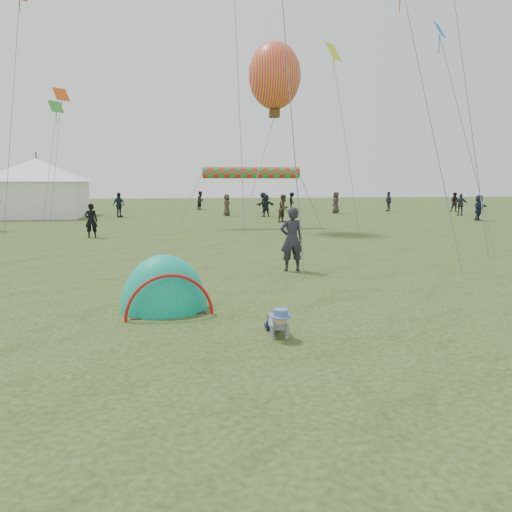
{
  "coord_description": "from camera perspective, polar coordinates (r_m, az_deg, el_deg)",
  "views": [
    {
      "loc": [
        -2.52,
        -8.51,
        2.59
      ],
      "look_at": [
        -0.94,
        1.98,
        1.0
      ],
      "focal_mm": 35.0,
      "sensor_mm": 36.0,
      "label": 1
    }
  ],
  "objects": [
    {
      "name": "diamond_kite_0",
      "position": [
        38.61,
        -21.38,
        16.83
      ],
      "size": [
        1.1,
        1.1,
        0.9
      ],
      "primitive_type": "plane",
      "rotation": [
        1.05,
        0.0,
        0.79
      ],
      "color": "#E65712"
    },
    {
      "name": "diamond_kite_4",
      "position": [
        25.47,
        20.27,
        23.08
      ],
      "size": [
        0.84,
        0.84,
        0.69
      ],
      "primitive_type": "plane",
      "rotation": [
        1.05,
        0.0,
        0.79
      ],
      "color": "#0F84C6"
    },
    {
      "name": "balloon_kite",
      "position": [
        27.25,
        2.14,
        19.49
      ],
      "size": [
        2.7,
        2.7,
        3.79
      ],
      "primitive_type": null,
      "color": "#E89F08"
    },
    {
      "name": "diamond_kite_2",
      "position": [
        30.78,
        8.85,
        22.08
      ],
      "size": [
        1.26,
        1.26,
        1.03
      ],
      "primitive_type": "plane",
      "rotation": [
        1.05,
        0.0,
        0.79
      ],
      "color": "yellow"
    },
    {
      "name": "popup_tent",
      "position": [
        10.38,
        -10.4,
        -6.07
      ],
      "size": [
        2.0,
        1.75,
        2.28
      ],
      "primitive_type": "ellipsoid",
      "rotation": [
        0.0,
        0.0,
        0.19
      ],
      "color": "#008666",
      "rests_on": "ground"
    },
    {
      "name": "standing_adult",
      "position": [
        14.45,
        4.11,
        1.91
      ],
      "size": [
        0.69,
        0.46,
        1.86
      ],
      "primitive_type": "imported",
      "rotation": [
        0.0,
        0.0,
        3.12
      ],
      "color": "#26232E",
      "rests_on": "ground"
    },
    {
      "name": "event_marquee",
      "position": [
        39.81,
        -23.65,
        7.36
      ],
      "size": [
        6.71,
        6.71,
        4.53
      ],
      "primitive_type": null,
      "rotation": [
        0.0,
        0.0,
        0.02
      ],
      "color": "white",
      "rests_on": "ground"
    },
    {
      "name": "crowd_person_2",
      "position": [
        37.56,
        -15.4,
        5.65
      ],
      "size": [
        1.01,
        1.09,
        1.8
      ],
      "primitive_type": "imported",
      "rotation": [
        0.0,
        0.0,
        0.87
      ],
      "color": "#1F2B34",
      "rests_on": "ground"
    },
    {
      "name": "crowd_person_4",
      "position": [
        37.89,
        -3.37,
        5.84
      ],
      "size": [
        0.54,
        0.81,
        1.63
      ],
      "primitive_type": "imported",
      "rotation": [
        0.0,
        0.0,
        1.59
      ],
      "color": "#3D3227",
      "rests_on": "ground"
    },
    {
      "name": "diamond_kite_3",
      "position": [
        37.19,
        -21.9,
        15.56
      ],
      "size": [
        0.97,
        0.97,
        0.79
      ],
      "primitive_type": "plane",
      "rotation": [
        1.05,
        0.0,
        0.79
      ],
      "color": "green"
    },
    {
      "name": "crowd_person_10",
      "position": [
        41.3,
        9.14,
        6.06
      ],
      "size": [
        0.62,
        0.9,
        1.77
      ],
      "primitive_type": "imported",
      "rotation": [
        0.0,
        0.0,
        4.78
      ],
      "color": "#352D27",
      "rests_on": "ground"
    },
    {
      "name": "crowd_person_5",
      "position": [
        36.42,
        24.12,
        5.07
      ],
      "size": [
        1.59,
        1.33,
        1.72
      ],
      "primitive_type": "imported",
      "rotation": [
        0.0,
        0.0,
        0.62
      ],
      "color": "#1C2636",
      "rests_on": "ground"
    },
    {
      "name": "crowd_person_1",
      "position": [
        31.93,
        3.19,
        5.46
      ],
      "size": [
        1.08,
        1.07,
        1.76
      ],
      "primitive_type": "imported",
      "rotation": [
        0.0,
        0.0,
        0.76
      ],
      "color": "#433628",
      "rests_on": "ground"
    },
    {
      "name": "crowd_person_13",
      "position": [
        46.27,
        -6.33,
        6.33
      ],
      "size": [
        1.0,
        1.04,
        1.7
      ],
      "primitive_type": "imported",
      "rotation": [
        0.0,
        0.0,
        0.96
      ],
      "color": "black",
      "rests_on": "ground"
    },
    {
      "name": "rainbow_tube_kite",
      "position": [
        28.15,
        -0.54,
        9.51
      ],
      "size": [
        5.43,
        0.64,
        0.64
      ],
      "primitive_type": "cylinder",
      "rotation": [
        0.0,
        1.57,
        0.0
      ],
      "color": "red"
    },
    {
      "name": "crowd_person_3",
      "position": [
        46.65,
        4.11,
        6.31
      ],
      "size": [
        0.68,
        1.08,
        1.59
      ],
      "primitive_type": "imported",
      "rotation": [
        0.0,
        0.0,
        1.66
      ],
      "color": "black",
      "rests_on": "ground"
    },
    {
      "name": "crowd_person_11",
      "position": [
        37.05,
        1.13,
        5.8
      ],
      "size": [
        1.59,
        0.86,
        1.64
      ],
      "primitive_type": "imported",
      "rotation": [
        0.0,
        0.0,
        3.4
      ],
      "color": "#1A242B",
      "rests_on": "ground"
    },
    {
      "name": "crawling_toddler",
      "position": [
        8.47,
        2.53,
        -7.42
      ],
      "size": [
        0.5,
        0.7,
        0.53
      ],
      "primitive_type": null,
      "rotation": [
        0.0,
        0.0,
        0.02
      ],
      "color": "black",
      "rests_on": "ground"
    },
    {
      "name": "crowd_person_9",
      "position": [
        41.38,
        0.82,
        6.11
      ],
      "size": [
        1.18,
        1.23,
        1.68
      ],
      "primitive_type": "imported",
      "rotation": [
        0.0,
        0.0,
        4.0
      ],
      "color": "black",
      "rests_on": "ground"
    },
    {
      "name": "crowd_person_7",
      "position": [
        46.12,
        21.8,
        5.74
      ],
      "size": [
        1.02,
        0.97,
        1.66
      ],
      "primitive_type": "imported",
      "rotation": [
        0.0,
        0.0,
        5.69
      ],
      "color": "black",
      "rests_on": "ground"
    },
    {
      "name": "crowd_person_6",
      "position": [
        24.35,
        -18.33,
        3.86
      ],
      "size": [
        0.63,
        0.47,
        1.58
      ],
      "primitive_type": "imported",
      "rotation": [
        0.0,
        0.0,
        3.32
      ],
      "color": "black",
      "rests_on": "ground"
    },
    {
      "name": "ground",
      "position": [
        9.25,
        7.7,
        -7.82
      ],
      "size": [
        140.0,
        140.0,
        0.0
      ],
      "primitive_type": "plane",
      "color": "#1C350E"
    },
    {
      "name": "crowd_person_8",
      "position": [
        45.15,
        14.89,
        6.05
      ],
      "size": [
        0.44,
        1.01,
        1.71
      ],
      "primitive_type": "imported",
      "rotation": [
        0.0,
        0.0,
        4.74
      ],
      "color": "#303C48",
      "rests_on": "ground"
    },
    {
      "name": "crowd_person_14",
      "position": [
        40.97,
        22.35,
        5.45
      ],
      "size": [
        1.06,
        0.69,
        1.67
      ],
      "primitive_type": "imported",
      "rotation": [
        0.0,
        0.0,
        2.83
      ],
      "color": "#2D3A4B",
      "rests_on": "ground"
    }
  ]
}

